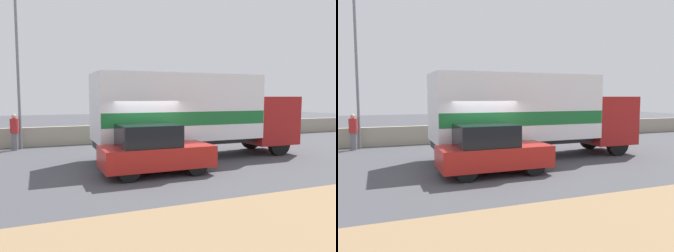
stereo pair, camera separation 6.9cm
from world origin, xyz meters
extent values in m
plane|color=#47474C|center=(0.00, 0.00, 0.00)|extent=(80.00, 80.00, 0.00)
cube|color=#A39984|center=(0.00, 7.88, 0.51)|extent=(60.00, 0.35, 1.03)
cylinder|color=slate|center=(-4.64, 7.20, 3.89)|extent=(0.14, 0.14, 7.78)
cube|color=maroon|center=(6.30, 1.92, 1.56)|extent=(2.14, 2.44, 2.19)
cube|color=black|center=(7.35, 1.92, 2.00)|extent=(0.06, 2.08, 0.96)
cube|color=#2D2D33|center=(1.74, 1.92, 0.75)|extent=(6.99, 1.42, 0.25)
cube|color=white|center=(1.74, 1.92, 2.23)|extent=(6.99, 2.57, 2.71)
cube|color=#19662D|center=(1.74, 1.92, 1.80)|extent=(6.96, 2.59, 0.54)
cylinder|color=black|center=(6.30, 2.97, 0.52)|extent=(1.04, 0.28, 1.04)
cylinder|color=black|center=(6.30, 0.87, 0.52)|extent=(1.04, 0.28, 1.04)
cylinder|color=black|center=(-0.19, 2.97, 0.52)|extent=(1.04, 0.28, 1.04)
cylinder|color=black|center=(-0.19, 0.87, 0.52)|extent=(1.04, 0.28, 1.04)
cylinder|color=black|center=(1.21, 2.97, 0.52)|extent=(1.04, 0.28, 1.04)
cylinder|color=black|center=(1.21, 0.87, 0.52)|extent=(1.04, 0.28, 1.04)
cube|color=#B21E19|center=(-0.06, -0.45, 0.63)|extent=(3.80, 1.71, 0.73)
cube|color=black|center=(-0.36, -0.45, 1.36)|extent=(1.98, 1.58, 0.73)
cylinder|color=black|center=(1.12, 0.29, 0.36)|extent=(0.71, 0.20, 0.71)
cylinder|color=black|center=(1.12, -1.19, 0.36)|extent=(0.71, 0.20, 0.71)
cylinder|color=black|center=(-1.23, 0.29, 0.36)|extent=(0.71, 0.20, 0.71)
cylinder|color=black|center=(-1.23, -1.19, 0.36)|extent=(0.71, 0.20, 0.71)
cylinder|color=slate|center=(-4.90, 6.92, 0.43)|extent=(0.30, 0.30, 0.86)
cylinder|color=#B22626|center=(-4.90, 6.92, 1.22)|extent=(0.39, 0.39, 0.72)
sphere|color=tan|center=(-4.90, 6.92, 1.69)|extent=(0.23, 0.23, 0.23)
camera|label=1|loc=(-3.79, -10.88, 2.66)|focal=35.00mm
camera|label=2|loc=(-3.73, -10.91, 2.66)|focal=35.00mm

